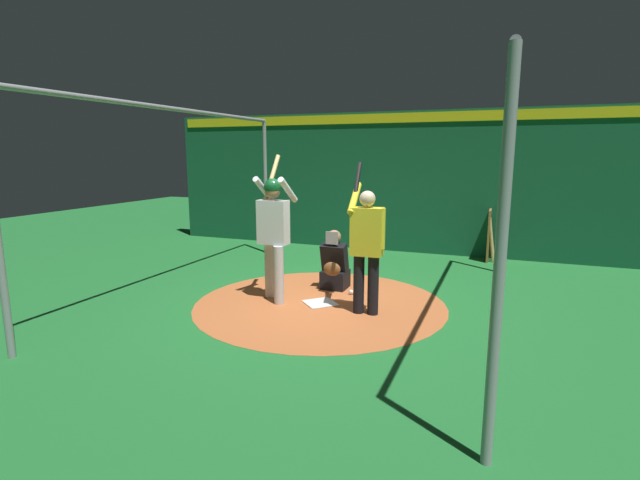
# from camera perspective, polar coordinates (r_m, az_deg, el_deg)

# --- Properties ---
(ground_plane) EXTENTS (26.71, 26.71, 0.00)m
(ground_plane) POSITION_cam_1_polar(r_m,az_deg,el_deg) (6.99, -0.00, -7.68)
(ground_plane) COLOR #1E6B2D
(dirt_circle) EXTENTS (3.66, 3.66, 0.01)m
(dirt_circle) POSITION_cam_1_polar(r_m,az_deg,el_deg) (6.99, -0.00, -7.66)
(dirt_circle) COLOR #B76033
(dirt_circle) RESTS_ON ground
(home_plate) EXTENTS (0.59, 0.59, 0.01)m
(home_plate) POSITION_cam_1_polar(r_m,az_deg,el_deg) (6.99, -0.00, -7.59)
(home_plate) COLOR white
(home_plate) RESTS_ON dirt_circle
(batter) EXTENTS (0.68, 0.49, 2.15)m
(batter) POSITION_cam_1_polar(r_m,az_deg,el_deg) (6.94, -5.63, 1.59)
(batter) COLOR #BCBCC0
(batter) RESTS_ON ground
(catcher) EXTENTS (0.58, 0.40, 0.97)m
(catcher) POSITION_cam_1_polar(r_m,az_deg,el_deg) (7.64, 1.76, -3.14)
(catcher) COLOR black
(catcher) RESTS_ON ground
(visitor) EXTENTS (0.55, 0.51, 2.06)m
(visitor) POSITION_cam_1_polar(r_m,az_deg,el_deg) (6.37, 5.62, -0.42)
(visitor) COLOR black
(visitor) RESTS_ON ground
(back_wall) EXTENTS (0.22, 10.71, 3.07)m
(back_wall) POSITION_cam_1_polar(r_m,az_deg,el_deg) (10.72, 8.36, 6.97)
(back_wall) COLOR #145133
(back_wall) RESTS_ON ground
(cage_frame) EXTENTS (5.96, 4.92, 2.88)m
(cage_frame) POSITION_cam_1_polar(r_m,az_deg,el_deg) (6.65, -0.00, 9.37)
(cage_frame) COLOR gray
(cage_frame) RESTS_ON ground
(bat_rack) EXTENTS (0.70, 0.18, 1.05)m
(bat_rack) POSITION_cam_1_polar(r_m,az_deg,el_deg) (10.32, 19.80, 0.45)
(bat_rack) COLOR olive
(bat_rack) RESTS_ON ground
(baseball_0) EXTENTS (0.07, 0.07, 0.07)m
(baseball_0) POSITION_cam_1_polar(r_m,az_deg,el_deg) (7.42, 3.78, -6.27)
(baseball_0) COLOR white
(baseball_0) RESTS_ON dirt_circle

